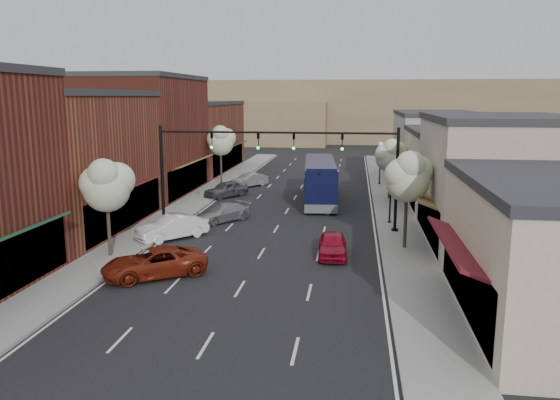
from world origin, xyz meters
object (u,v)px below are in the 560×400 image
at_px(coach_bus, 320,180).
at_px(parked_car_a, 154,263).
at_px(signal_mast_left, 195,161).
at_px(parked_car_b, 172,227).
at_px(red_hatchback, 333,245).
at_px(parked_car_d, 226,189).
at_px(tree_right_far, 391,155).
at_px(tree_right_near, 408,176).
at_px(tree_left_near, 107,184).
at_px(lamp_post_near, 391,183).
at_px(signal_mast_right, 360,164).
at_px(parked_car_c, 222,213).
at_px(tree_left_far, 221,140).
at_px(lamp_post_far, 380,156).
at_px(parked_car_e, 249,180).

relative_size(coach_bus, parked_car_a, 2.29).
distance_m(signal_mast_left, parked_car_b, 5.26).
height_order(red_hatchback, parked_car_d, parked_car_d).
xyz_separation_m(tree_right_far, parked_car_d, (-14.55, -0.66, -3.26)).
distance_m(tree_right_near, red_hatchback, 5.99).
bearing_deg(tree_right_far, tree_left_near, -129.69).
xyz_separation_m(lamp_post_near, coach_bus, (-5.48, 7.89, -1.13)).
bearing_deg(red_hatchback, parked_car_d, 118.03).
bearing_deg(parked_car_b, signal_mast_right, 58.40).
distance_m(signal_mast_left, red_hatchback, 12.09).
bearing_deg(parked_car_c, tree_left_far, 141.45).
height_order(signal_mast_left, lamp_post_far, signal_mast_left).
xyz_separation_m(lamp_post_far, parked_car_a, (-12.45, -30.78, -2.28)).
xyz_separation_m(tree_right_near, lamp_post_far, (-0.55, 24.06, -1.45)).
relative_size(tree_left_far, parked_car_a, 1.18).
relative_size(signal_mast_right, lamp_post_near, 1.85).
distance_m(lamp_post_far, parked_car_d, 16.65).
relative_size(lamp_post_near, coach_bus, 0.37).
bearing_deg(parked_car_c, tree_left_near, -75.07).
height_order(tree_right_near, red_hatchback, tree_right_near).
height_order(lamp_post_near, parked_car_c, lamp_post_near).
distance_m(signal_mast_left, lamp_post_far, 24.14).
distance_m(signal_mast_right, parked_car_d, 16.80).
height_order(lamp_post_near, parked_car_d, lamp_post_near).
bearing_deg(coach_bus, red_hatchback, -88.49).
bearing_deg(signal_mast_right, parked_car_a, -133.62).
bearing_deg(tree_right_near, lamp_post_near, 94.77).
bearing_deg(parked_car_a, parked_car_e, 147.29).
bearing_deg(parked_car_e, lamp_post_far, 48.58).
relative_size(tree_right_near, tree_left_far, 0.97).
xyz_separation_m(signal_mast_right, lamp_post_near, (2.18, 2.50, -1.62)).
relative_size(tree_left_far, lamp_post_far, 1.38).
relative_size(parked_car_a, parked_car_c, 1.17).
bearing_deg(lamp_post_near, signal_mast_left, -169.44).
relative_size(lamp_post_near, parked_car_e, 1.08).
bearing_deg(tree_left_near, parked_car_e, 83.24).
distance_m(coach_bus, parked_car_e, 10.29).
bearing_deg(signal_mast_right, red_hatchback, -104.10).
distance_m(tree_left_far, lamp_post_far, 16.26).
xyz_separation_m(signal_mast_left, red_hatchback, (9.74, -5.99, -3.94)).
bearing_deg(parked_car_c, lamp_post_far, 94.10).
bearing_deg(parked_car_d, signal_mast_right, -7.66).
xyz_separation_m(tree_left_near, parked_car_b, (2.05, 4.52, -3.46)).
relative_size(tree_left_near, parked_car_a, 1.09).
relative_size(signal_mast_right, tree_left_far, 1.34).
bearing_deg(coach_bus, parked_car_e, 133.06).
height_order(lamp_post_far, parked_car_e, lamp_post_far).
relative_size(tree_right_near, parked_car_c, 1.34).
height_order(tree_right_far, parked_car_e, tree_right_far).
relative_size(signal_mast_left, red_hatchback, 2.06).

